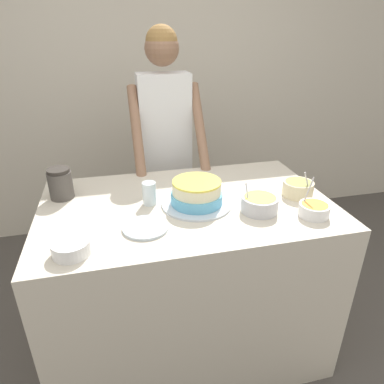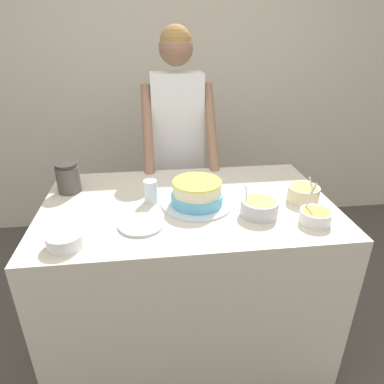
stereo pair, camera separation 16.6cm
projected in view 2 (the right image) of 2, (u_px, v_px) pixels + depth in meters
name	position (u px, v px, depth m)	size (l,w,h in m)	color
wall_back	(167.00, 85.00, 2.96)	(10.00, 0.05, 2.60)	beige
counter	(188.00, 277.00, 1.94)	(1.45, 0.90, 0.95)	beige
person_baker	(178.00, 132.00, 2.32)	(0.46, 0.48, 1.77)	#2D2D38
cake	(197.00, 194.00, 1.68)	(0.35, 0.35, 0.13)	silver
frosting_bowl_white	(65.00, 239.00, 1.37)	(0.15, 0.15, 0.06)	white
frosting_bowl_yellow	(259.00, 207.00, 1.60)	(0.18, 0.18, 0.14)	silver
frosting_bowl_orange	(315.00, 216.00, 1.54)	(0.14, 0.14, 0.17)	white
frosting_bowl_olive	(303.00, 193.00, 1.73)	(0.16, 0.16, 0.16)	beige
drinking_glass	(151.00, 191.00, 1.71)	(0.07, 0.07, 0.12)	silver
ceramic_plate	(141.00, 225.00, 1.52)	(0.20, 0.20, 0.01)	silver
stoneware_jar	(68.00, 178.00, 1.81)	(0.12, 0.12, 0.16)	#4C4742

